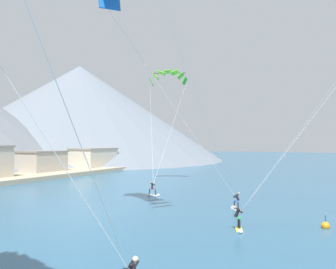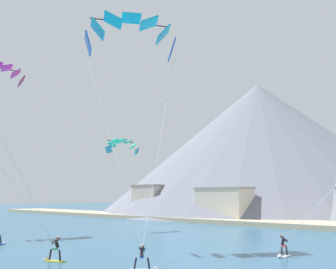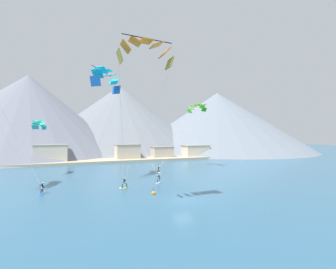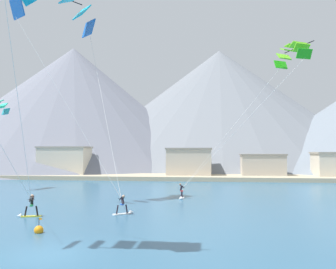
% 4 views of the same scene
% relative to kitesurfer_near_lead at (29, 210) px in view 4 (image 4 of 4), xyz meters
% --- Properties ---
extents(ground_plane, '(400.00, 400.00, 0.00)m').
position_rel_kitesurfer_near_lead_xyz_m(ground_plane, '(5.98, -9.60, -0.51)').
color(ground_plane, '#2D5B7A').
extents(kitesurfer_near_lead, '(1.78, 0.95, 1.71)m').
position_rel_kitesurfer_near_lead_xyz_m(kitesurfer_near_lead, '(0.00, 0.00, 0.00)').
color(kitesurfer_near_lead, yellow).
rests_on(kitesurfer_near_lead, ground).
extents(kitesurfer_near_trail, '(0.54, 1.74, 1.63)m').
position_rel_kitesurfer_near_lead_xyz_m(kitesurfer_near_trail, '(10.47, 12.07, -0.07)').
color(kitesurfer_near_trail, white).
rests_on(kitesurfer_near_trail, ground).
extents(kitesurfer_far_left, '(1.61, 1.40, 1.61)m').
position_rel_kitesurfer_near_lead_xyz_m(kitesurfer_far_left, '(6.93, 1.99, -0.07)').
color(kitesurfer_far_left, white).
rests_on(kitesurfer_far_left, ground).
extents(parafoil_kite_near_trail, '(13.86, 7.04, 15.72)m').
position_rel_kitesurfer_near_lead_xyz_m(parafoil_kite_near_trail, '(22.62, 16.30, 15.49)').
color(parafoil_kite_near_trail, green).
extents(parafoil_kite_far_left, '(11.54, 9.99, 19.85)m').
position_rel_kitesurfer_near_lead_xyz_m(parafoil_kite_far_left, '(-1.72, 8.04, 19.06)').
color(parafoil_kite_far_left, blue).
extents(race_marker_buoy, '(0.56, 0.56, 1.02)m').
position_rel_kitesurfer_near_lead_xyz_m(race_marker_buoy, '(3.38, -5.20, -0.35)').
color(race_marker_buoy, orange).
rests_on(race_marker_buoy, ground).
extents(shoreline_strip, '(180.00, 10.00, 0.70)m').
position_rel_kitesurfer_near_lead_xyz_m(shoreline_strip, '(5.98, 39.42, -0.16)').
color(shoreline_strip, tan).
rests_on(shoreline_strip, ground).
extents(shore_building_promenade_mid, '(9.36, 5.20, 5.83)m').
position_rel_kitesurfer_near_lead_xyz_m(shore_building_promenade_mid, '(-14.08, 40.57, 2.42)').
color(shore_building_promenade_mid, beige).
rests_on(shore_building_promenade_mid, ground).
extents(shore_building_quay_east, '(8.22, 7.23, 5.54)m').
position_rel_kitesurfer_near_lead_xyz_m(shore_building_quay_east, '(9.34, 41.74, 2.28)').
color(shore_building_quay_east, beige).
rests_on(shore_building_quay_east, ground).
extents(shore_building_quay_west, '(7.85, 5.67, 4.46)m').
position_rel_kitesurfer_near_lead_xyz_m(shore_building_quay_west, '(22.44, 42.11, 1.74)').
color(shore_building_quay_west, '#B7AD9E').
rests_on(shore_building_quay_west, ground).
extents(mountain_peak_central_summit, '(94.91, 94.91, 36.43)m').
position_rel_kitesurfer_near_lead_xyz_m(mountain_peak_central_summit, '(15.49, 89.93, 17.71)').
color(mountain_peak_central_summit, slate).
rests_on(mountain_peak_central_summit, ground).
extents(mountain_peak_east_shoulder, '(83.35, 83.35, 34.66)m').
position_rel_kitesurfer_near_lead_xyz_m(mountain_peak_east_shoulder, '(-26.30, 75.42, 16.82)').
color(mountain_peak_east_shoulder, slate).
rests_on(mountain_peak_east_shoulder, ground).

